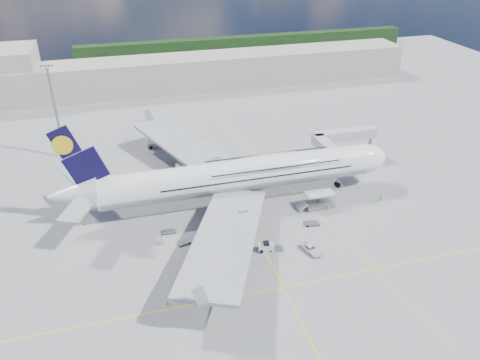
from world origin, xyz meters
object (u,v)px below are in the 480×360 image
object	(u,v)px
light_mast	(56,112)
cone_nose	(363,178)
cargo_loader	(318,202)
crew_wing	(162,240)
dolly_row_a	(169,231)
catering_truck_outer	(157,142)
dolly_row_c	(236,262)
catering_truck_inner	(187,171)
crew_tug	(235,265)
baggage_tug	(266,247)
dolly_nose_far	(312,223)
dolly_back	(184,242)
dolly_row_b	(216,221)
cone_wing_left_inner	(193,168)
jet_bridge	(338,141)
service_van	(311,249)
cone_wing_right_outer	(168,303)
cone_tail	(84,225)
crew_loader	(313,193)
crew_nose	(381,198)
airliner	(240,175)
crew_van	(328,207)
cone_wing_right_inner	(204,233)
cone_wing_left_outer	(193,153)
dolly_nose_near	(275,248)

from	to	relation	value
light_mast	cone_nose	bearing A→B (deg)	-24.24
cargo_loader	crew_wing	size ratio (longest dim) A/B	4.99
dolly_row_a	catering_truck_outer	world-z (taller)	catering_truck_outer
dolly_row_c	catering_truck_inner	distance (m)	37.17
crew_tug	baggage_tug	bearing A→B (deg)	34.92
dolly_nose_far	crew_tug	bearing A→B (deg)	-143.34
dolly_row_a	dolly_back	size ratio (longest dim) A/B	0.97
dolly_row_b	cone_wing_left_inner	distance (m)	26.96
jet_bridge	dolly_back	size ratio (longest dim) A/B	6.36
catering_truck_inner	cone_wing_left_inner	size ratio (longest dim) A/B	11.20
jet_bridge	service_van	world-z (taller)	jet_bridge
cone_wing_right_outer	baggage_tug	bearing A→B (deg)	24.67
jet_bridge	catering_truck_inner	distance (m)	39.87
dolly_nose_far	service_van	world-z (taller)	service_van
cone_tail	light_mast	bearing A→B (deg)	98.73
dolly_row_a	service_van	bearing A→B (deg)	-29.28
dolly_back	cone_wing_left_inner	size ratio (longest dim) A/B	5.63
baggage_tug	catering_truck_inner	world-z (taller)	catering_truck_inner
dolly_row_a	cone_wing_left_inner	size ratio (longest dim) A/B	5.48
catering_truck_inner	crew_loader	size ratio (longest dim) A/B	3.19
crew_wing	cone_wing_right_outer	size ratio (longest dim) A/B	3.14
dolly_row_c	crew_nose	xyz separation A→B (m)	(38.30, 13.23, 0.06)
airliner	dolly_nose_far	distance (m)	19.31
cargo_loader	crew_van	size ratio (longest dim) A/B	5.27
crew_wing	cone_wing_left_inner	distance (m)	32.64
cone_wing_right_inner	cone_wing_right_outer	world-z (taller)	cone_wing_right_outer
crew_loader	crew_van	distance (m)	6.47
service_van	crew_loader	world-z (taller)	crew_loader
dolly_row_c	baggage_tug	size ratio (longest dim) A/B	0.84
light_mast	dolly_nose_far	bearing A→B (deg)	-42.50
crew_wing	airliner	bearing A→B (deg)	-61.74
crew_loader	cone_wing_right_inner	bearing A→B (deg)	-105.95
cargo_loader	crew_nose	xyz separation A→B (m)	(14.92, -1.70, -0.30)
jet_bridge	crew_tug	world-z (taller)	jet_bridge
cone_wing_left_outer	cone_wing_left_inner	bearing A→B (deg)	-101.00
baggage_tug	crew_van	distance (m)	20.72
catering_truck_inner	cone_nose	distance (m)	44.52
dolly_row_b	cone_wing_left_outer	distance (m)	35.36
cone_wing_right_inner	catering_truck_inner	bearing A→B (deg)	88.09
dolly_row_c	dolly_nose_near	world-z (taller)	dolly_row_c
cone_wing_left_outer	baggage_tug	bearing A→B (deg)	-82.52
crew_wing	dolly_row_a	bearing A→B (deg)	-30.61
dolly_row_c	cone_wing_left_outer	xyz separation A→B (m)	(0.84, 49.32, -0.60)
dolly_back	catering_truck_inner	size ratio (longest dim) A/B	0.50
service_van	crew_nose	size ratio (longest dim) A/B	2.56
crew_van	cone_nose	bearing A→B (deg)	-92.94
crew_van	cone_wing_left_inner	xyz separation A→B (m)	(-25.71, 27.75, -0.56)
crew_tug	cone_wing_right_inner	size ratio (longest dim) A/B	3.07
catering_truck_inner	catering_truck_outer	world-z (taller)	catering_truck_outer
cone_nose	catering_truck_outer	bearing A→B (deg)	145.73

